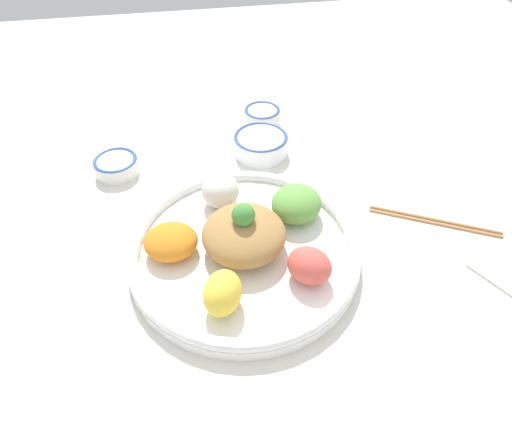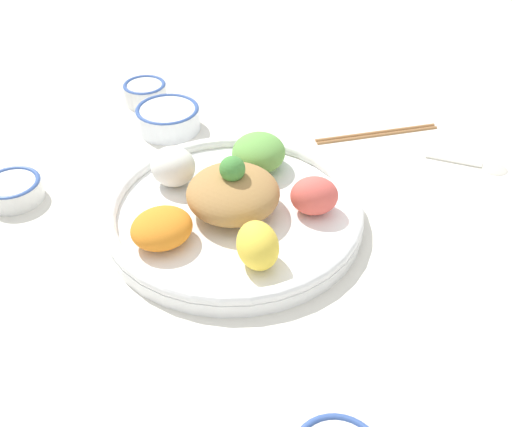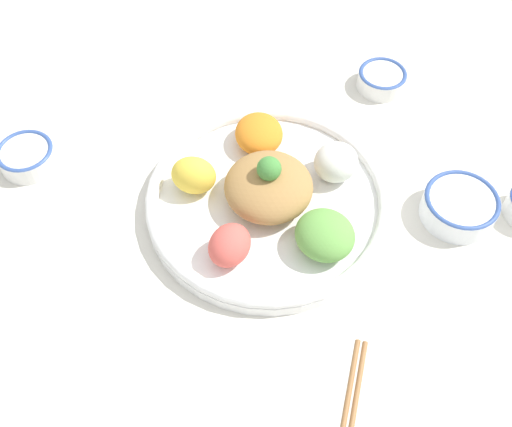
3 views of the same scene
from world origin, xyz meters
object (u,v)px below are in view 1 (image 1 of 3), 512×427
salad_platter (245,243)px  rice_bowl_plain (262,116)px  sauce_bowl_dark (116,165)px  sauce_bowl_red (261,143)px  chopsticks_pair_near (435,221)px

salad_platter → rice_bowl_plain: 0.40m
rice_bowl_plain → salad_platter: bearing=164.9°
sauce_bowl_dark → salad_platter: bearing=-140.3°
sauce_bowl_red → rice_bowl_plain: (0.11, -0.02, -0.00)m
rice_bowl_plain → chopsticks_pair_near: (-0.37, -0.24, -0.02)m
sauce_bowl_red → rice_bowl_plain: 0.11m
salad_platter → sauce_bowl_red: bearing=-16.1°
salad_platter → sauce_bowl_red: salad_platter is taller
salad_platter → sauce_bowl_red: 0.29m
sauce_bowl_red → sauce_bowl_dark: 0.30m
salad_platter → sauce_bowl_dark: 0.34m
chopsticks_pair_near → salad_platter: bearing=-149.9°
salad_platter → chopsticks_pair_near: salad_platter is taller
rice_bowl_plain → chopsticks_pair_near: size_ratio=0.39×
salad_platter → rice_bowl_plain: salad_platter is taller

